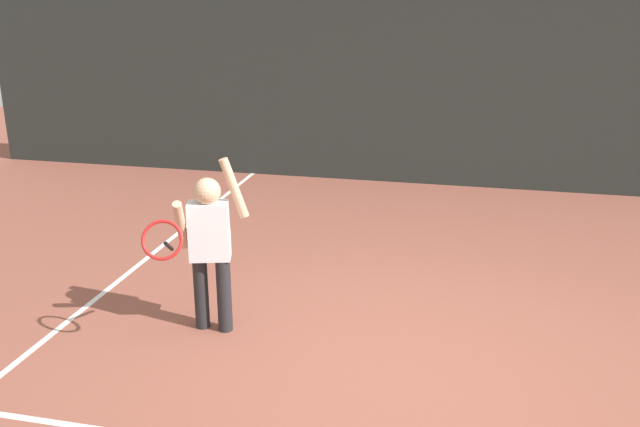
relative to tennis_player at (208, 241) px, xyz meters
name	(u,v)px	position (x,y,z in m)	size (l,w,h in m)	color
ground_plane	(401,373)	(1.49, -0.31, -0.73)	(20.00, 20.00, 0.00)	brown
court_line_sideline	(119,280)	(-1.17, 0.69, -0.72)	(0.05, 9.00, 0.00)	white
back_fence_windscreen	(448,66)	(1.49, 4.57, 0.84)	(13.18, 0.08, 3.14)	#282D2B
fence_post_0	(8,50)	(-4.95, 4.63, 0.92)	(0.09, 0.09, 3.29)	slate
fence_post_1	(448,59)	(1.49, 4.63, 0.92)	(0.09, 0.09, 3.29)	slate
tennis_player	(208,241)	(0.00, 0.00, 0.00)	(0.60, 0.71, 1.35)	#232326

